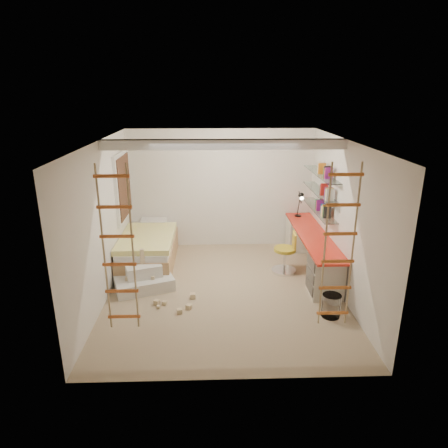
{
  "coord_description": "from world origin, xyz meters",
  "views": [
    {
      "loc": [
        -0.22,
        -6.26,
        3.36
      ],
      "look_at": [
        0.0,
        0.3,
        1.15
      ],
      "focal_mm": 32.0,
      "sensor_mm": 36.0,
      "label": 1
    }
  ],
  "objects_px": {
    "desk": "(311,250)",
    "swivel_chair": "(286,258)",
    "bed": "(149,249)",
    "play_platform": "(143,278)"
  },
  "relations": [
    {
      "from": "desk",
      "to": "swivel_chair",
      "type": "height_order",
      "value": "swivel_chair"
    },
    {
      "from": "bed",
      "to": "swivel_chair",
      "type": "distance_m",
      "value": 2.73
    },
    {
      "from": "desk",
      "to": "swivel_chair",
      "type": "bearing_deg",
      "value": -168.66
    },
    {
      "from": "desk",
      "to": "bed",
      "type": "bearing_deg",
      "value": 173.51
    },
    {
      "from": "bed",
      "to": "swivel_chair",
      "type": "bearing_deg",
      "value": -9.86
    },
    {
      "from": "swivel_chair",
      "to": "play_platform",
      "type": "relative_size",
      "value": 0.68
    },
    {
      "from": "desk",
      "to": "swivel_chair",
      "type": "distance_m",
      "value": 0.53
    },
    {
      "from": "desk",
      "to": "swivel_chair",
      "type": "relative_size",
      "value": 3.47
    },
    {
      "from": "play_platform",
      "to": "desk",
      "type": "bearing_deg",
      "value": 11.18
    },
    {
      "from": "bed",
      "to": "swivel_chair",
      "type": "height_order",
      "value": "swivel_chair"
    }
  ]
}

